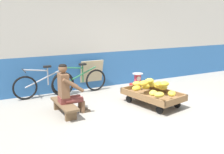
# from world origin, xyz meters

# --- Properties ---
(ground_plane) EXTENTS (80.00, 80.00, 0.00)m
(ground_plane) POSITION_xyz_m (0.00, 0.00, 0.00)
(ground_plane) COLOR gray
(back_wall) EXTENTS (16.00, 0.30, 2.86)m
(back_wall) POSITION_xyz_m (0.00, 3.00, 1.43)
(back_wall) COLOR #2D609E
(back_wall) RESTS_ON ground
(banana_cart) EXTENTS (1.12, 1.58, 0.36)m
(banana_cart) POSITION_xyz_m (0.36, 0.74, 0.24)
(banana_cart) COLOR brown
(banana_cart) RESTS_ON ground
(banana_pile) EXTENTS (0.88, 1.38, 0.26)m
(banana_pile) POSITION_xyz_m (0.39, 0.78, 0.46)
(banana_pile) COLOR yellow
(banana_pile) RESTS_ON banana_cart
(low_bench) EXTENTS (0.36, 1.11, 0.27)m
(low_bench) POSITION_xyz_m (-1.74, 1.11, 0.20)
(low_bench) COLOR brown
(low_bench) RESTS_ON ground
(vendor_seated) EXTENTS (0.68, 0.48, 1.14)m
(vendor_seated) POSITION_xyz_m (-1.66, 1.11, 0.57)
(vendor_seated) COLOR brown
(vendor_seated) RESTS_ON ground
(plastic_crate) EXTENTS (0.36, 0.28, 0.30)m
(plastic_crate) POSITION_xyz_m (0.55, 1.71, 0.15)
(plastic_crate) COLOR red
(plastic_crate) RESTS_ON ground
(weighing_scale) EXTENTS (0.30, 0.30, 0.29)m
(weighing_scale) POSITION_xyz_m (0.55, 1.71, 0.45)
(weighing_scale) COLOR #28282D
(weighing_scale) RESTS_ON plastic_crate
(bicycle_near_left) EXTENTS (1.66, 0.48, 0.86)m
(bicycle_near_left) POSITION_xyz_m (-1.85, 2.60, 0.35)
(bicycle_near_left) COLOR black
(bicycle_near_left) RESTS_ON ground
(bicycle_far_left) EXTENTS (1.66, 0.48, 0.86)m
(bicycle_far_left) POSITION_xyz_m (-0.89, 2.49, 0.35)
(bicycle_far_left) COLOR black
(bicycle_far_left) RESTS_ON ground
(sign_board) EXTENTS (0.70, 0.24, 0.88)m
(sign_board) POSITION_xyz_m (-0.40, 2.81, 0.44)
(sign_board) COLOR #C6B289
(sign_board) RESTS_ON ground
(shopping_bag) EXTENTS (0.18, 0.12, 0.24)m
(shopping_bag) POSITION_xyz_m (0.41, 1.35, 0.12)
(shopping_bag) COLOR silver
(shopping_bag) RESTS_ON ground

